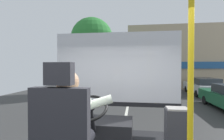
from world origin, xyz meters
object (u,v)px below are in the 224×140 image
bus_driver (70,124)px  steering_console (98,131)px  handrail_pole (190,98)px  fare_box (177,139)px  parked_car_silver (204,86)px  parked_car_blue (181,79)px

bus_driver → steering_console: bus_driver is taller
handrail_pole → fare_box: bearing=83.5°
bus_driver → parked_car_silver: bearing=64.4°
fare_box → parked_car_silver: fare_box is taller
bus_driver → parked_car_silver: (5.55, 11.56, -0.90)m
bus_driver → steering_console: (-0.00, 1.17, -0.52)m
steering_console → parked_car_blue: bearing=71.2°
parked_car_silver → parked_car_blue: 6.00m
parked_car_silver → parked_car_blue: bearing=89.8°
handrail_pole → fare_box: handrail_pole is taller
steering_console → handrail_pole: size_ratio=0.54×
bus_driver → steering_console: size_ratio=0.72×
bus_driver → fare_box: (1.10, 0.65, -0.36)m
bus_driver → parked_car_blue: size_ratio=0.18×
steering_console → parked_car_silver: 11.79m
steering_console → parked_car_silver: (5.55, 10.39, -0.38)m
steering_console → fare_box: steering_console is taller
fare_box → parked_car_silver: 11.80m
parked_car_blue → bus_driver: bearing=-107.6°
bus_driver → fare_box: bus_driver is taller
handrail_pole → parked_car_silver: handrail_pole is taller
bus_driver → parked_car_blue: 18.44m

